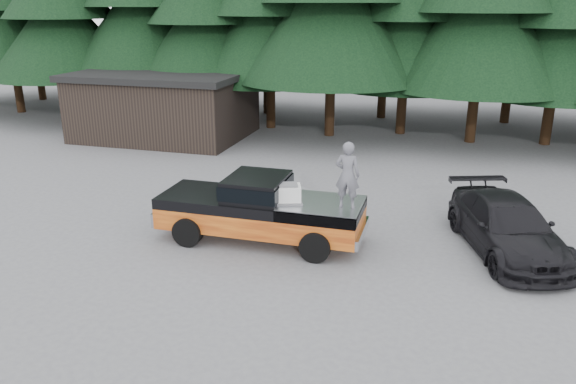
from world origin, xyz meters
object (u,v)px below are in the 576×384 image
(air_compressor, at_px, (288,194))
(utility_building, at_px, (165,104))
(man_on_bed, at_px, (347,175))
(parked_car, at_px, (507,226))
(pickup_truck, at_px, (261,218))

(air_compressor, height_order, utility_building, utility_building)
(man_on_bed, distance_m, parked_car, 4.68)
(air_compressor, xyz_separation_m, man_on_bed, (1.62, 0.05, 0.68))
(man_on_bed, bearing_deg, parked_car, -160.40)
(utility_building, bearing_deg, man_on_bed, -45.24)
(air_compressor, relative_size, utility_building, 0.08)
(parked_car, distance_m, utility_building, 18.74)
(pickup_truck, relative_size, air_compressor, 8.90)
(pickup_truck, xyz_separation_m, parked_car, (6.74, 1.12, 0.07))
(air_compressor, relative_size, parked_car, 0.13)
(air_compressor, bearing_deg, pickup_truck, 146.03)
(parked_car, height_order, utility_building, utility_building)
(parked_car, bearing_deg, air_compressor, 174.44)
(man_on_bed, bearing_deg, pickup_truck, -1.89)
(air_compressor, xyz_separation_m, utility_building, (-9.82, 11.58, 0.10))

